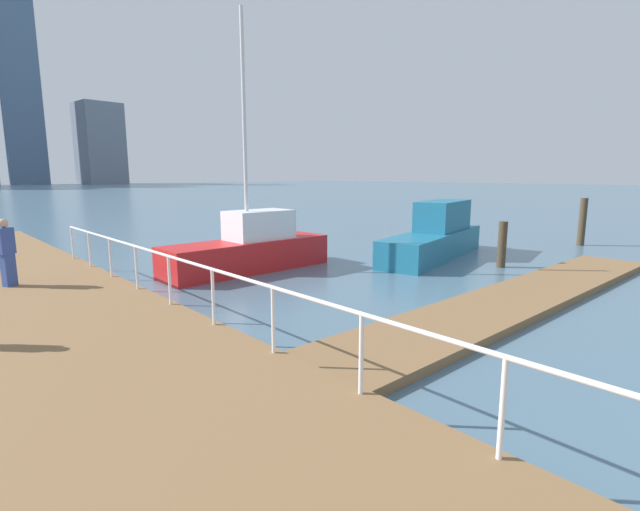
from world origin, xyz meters
TOP-DOWN VIEW (x-y plane):
  - ground_plane at (0.00, 20.00)m, footprint 300.00×300.00m
  - floating_dock at (3.93, 8.35)m, footprint 14.85×2.00m
  - boardwalk_railing at (-3.15, 7.11)m, footprint 0.06×25.91m
  - dock_piling_0 at (7.85, 10.77)m, footprint 0.29×0.29m
  - dock_piling_1 at (15.24, 10.76)m, footprint 0.31×0.31m
  - moored_boat_0 at (7.97, 13.48)m, footprint 7.04×3.20m
  - moored_boat_1 at (1.21, 16.13)m, footprint 5.80×1.72m
  - pedestrian_1 at (-5.40, 16.91)m, footprint 0.42×0.36m
  - skyline_tower_4 at (23.85, 172.73)m, footprint 11.19×9.65m
  - skyline_tower_5 at (43.74, 166.89)m, footprint 13.48×13.08m

SIDE VIEW (x-z plane):
  - ground_plane at x=0.00m, z-range 0.00..0.00m
  - floating_dock at x=3.93m, z-range 0.00..0.18m
  - moored_boat_1 at x=1.21m, z-range -3.33..4.84m
  - dock_piling_0 at x=7.85m, z-range 0.00..1.58m
  - moored_boat_0 at x=7.97m, z-range -0.26..1.86m
  - dock_piling_1 at x=15.24m, z-range 0.00..2.11m
  - boardwalk_railing at x=-3.15m, z-range 0.71..1.79m
  - pedestrian_1 at x=-5.40m, z-range 0.43..2.11m
  - skyline_tower_5 at x=43.74m, z-range 0.00..25.76m
  - skyline_tower_4 at x=23.85m, z-range 0.00..54.38m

